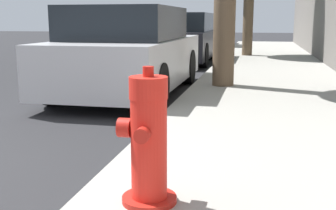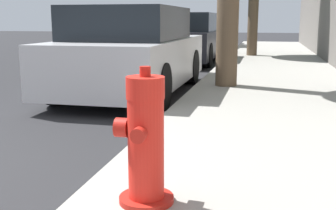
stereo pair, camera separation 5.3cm
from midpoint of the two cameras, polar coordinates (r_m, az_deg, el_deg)
The scene contains 4 objects.
fire_hydrant at distance 2.49m, azimuth -2.49°, elevation -5.09°, with size 0.35×0.34×0.82m.
parked_car_near at distance 7.09m, azimuth -4.61°, elevation 7.13°, with size 1.75×4.06×1.43m.
parked_car_mid at distance 12.34m, azimuth 2.76°, elevation 8.95°, with size 1.75×4.16×1.42m.
parked_car_far at distance 18.44m, azimuth 6.26°, elevation 9.52°, with size 1.72×4.41×1.28m.
Camera 2 is at (3.33, -2.04, 1.23)m, focal length 45.00 mm.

